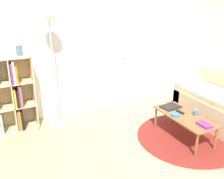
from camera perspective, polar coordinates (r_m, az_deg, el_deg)
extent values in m
cube|color=silver|center=(4.66, -6.14, 10.37)|extent=(7.55, 0.05, 2.60)
cube|color=white|center=(4.87, -0.68, 7.41)|extent=(0.94, 0.02, 2.01)
sphere|color=tan|center=(5.01, 2.83, 7.29)|extent=(0.04, 0.04, 0.04)
cylinder|color=maroon|center=(4.24, 16.90, -10.31)|extent=(1.61, 1.61, 0.01)
cube|color=beige|center=(4.38, -17.53, -0.38)|extent=(0.02, 0.34, 1.25)
cube|color=beige|center=(4.59, -22.99, -8.60)|extent=(1.03, 0.34, 0.02)
cube|color=beige|center=(4.49, -24.26, -0.77)|extent=(1.03, 0.02, 1.25)
cube|color=beige|center=(4.34, -21.94, -1.11)|extent=(0.02, 0.32, 1.21)
cube|color=beige|center=(4.41, -23.73, -3.90)|extent=(1.00, 0.32, 0.02)
cube|color=silver|center=(4.48, -23.99, -6.87)|extent=(0.03, 0.26, 0.35)
cube|color=olive|center=(4.45, -20.66, -6.60)|extent=(0.03, 0.19, 0.33)
cube|color=orange|center=(4.48, -20.34, -6.33)|extent=(0.02, 0.25, 0.34)
cube|color=black|center=(4.47, -19.86, -6.42)|extent=(0.03, 0.21, 0.33)
cube|color=gold|center=(4.30, -21.35, -1.84)|extent=(0.03, 0.20, 0.30)
cube|color=black|center=(4.33, -20.89, -1.78)|extent=(0.03, 0.26, 0.28)
cube|color=#7F287A|center=(4.32, -20.58, -1.26)|extent=(0.02, 0.25, 0.36)
cube|color=olive|center=(4.30, -20.19, -1.37)|extent=(0.03, 0.21, 0.34)
cube|color=#7F287A|center=(4.17, -22.07, 3.40)|extent=(0.03, 0.19, 0.32)
cube|color=silver|center=(4.18, -21.67, 3.75)|extent=(0.03, 0.23, 0.35)
cube|color=orange|center=(4.22, -21.17, 3.40)|extent=(0.03, 0.27, 0.28)
cylinder|color=#B7B7BC|center=(4.58, -12.28, -7.40)|extent=(0.30, 0.30, 0.01)
cylinder|color=#B7B7BC|center=(4.23, -13.21, 3.60)|extent=(0.02, 0.02, 1.74)
cone|color=white|center=(4.07, -14.24, 15.41)|extent=(0.26, 0.26, 0.10)
cube|color=#CCB793|center=(5.15, 17.87, -1.13)|extent=(0.83, 0.16, 0.60)
cube|color=#C7C48E|center=(4.74, 21.13, -0.70)|extent=(0.63, 0.70, 0.10)
cube|color=brown|center=(4.05, 16.26, -5.90)|extent=(0.46, 1.02, 0.02)
cylinder|color=brown|center=(3.74, 18.76, -11.94)|extent=(0.04, 0.04, 0.36)
cylinder|color=brown|center=(4.34, 9.96, -6.30)|extent=(0.04, 0.04, 0.36)
cylinder|color=brown|center=(3.99, 22.64, -10.29)|extent=(0.04, 0.04, 0.36)
cylinder|color=brown|center=(4.56, 13.78, -5.23)|extent=(0.04, 0.04, 0.36)
cube|color=black|center=(4.27, 13.23, -3.85)|extent=(0.32, 0.25, 0.02)
cylinder|color=teal|center=(3.99, 14.28, -5.61)|extent=(0.13, 0.13, 0.04)
cube|color=#7F287A|center=(3.84, 20.34, -7.67)|extent=(0.13, 0.21, 0.01)
cube|color=#7F287A|center=(3.82, 20.32, -7.47)|extent=(0.13, 0.21, 0.02)
cylinder|color=teal|center=(4.09, 18.64, -5.03)|extent=(0.07, 0.07, 0.09)
cube|color=black|center=(4.12, 15.31, -4.98)|extent=(0.06, 0.15, 0.02)
cylinder|color=slate|center=(4.17, -20.46, 8.36)|extent=(0.10, 0.10, 0.16)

